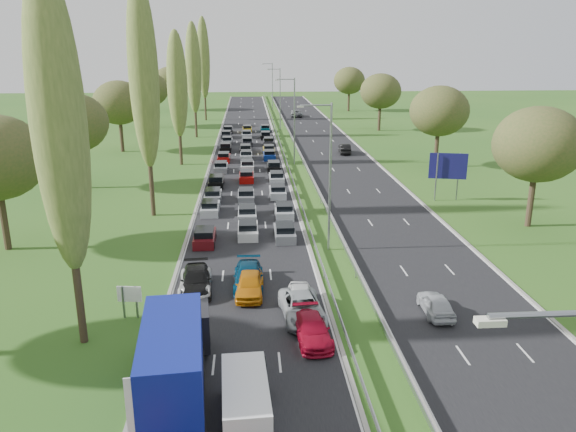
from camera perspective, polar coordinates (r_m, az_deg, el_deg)
name	(u,v)px	position (r m, az deg, el deg)	size (l,w,h in m)	color
ground	(293,162)	(82.13, 0.53, 5.55)	(260.00, 260.00, 0.00)	#28571B
near_carriageway	(247,159)	(84.33, -4.21, 5.81)	(10.50, 215.00, 0.04)	black
far_carriageway	(336,158)	(85.35, 4.94, 5.93)	(10.50, 215.00, 0.04)	black
central_reservation	(292,155)	(84.47, 0.39, 6.25)	(2.36, 215.00, 0.32)	gray
lamp_columns	(294,122)	(79.18, 0.65, 9.53)	(0.18, 140.18, 12.00)	gray
poplar_row	(166,79)	(69.21, -12.33, 13.40)	(2.80, 127.80, 22.44)	#2D2116
woodland_left	(64,127)	(66.57, -21.81, 8.40)	(8.00, 166.00, 11.10)	#2D2116
woodland_right	(462,119)	(72.27, 17.25, 9.42)	(8.00, 153.00, 11.10)	#2D2116
traffic_queue_fill	(247,163)	(79.38, -4.21, 5.44)	(9.14, 68.88, 0.80)	#590F14
near_car_2	(195,283)	(39.07, -9.39, -6.69)	(2.17, 4.70, 1.31)	silver
near_car_3	(196,280)	(39.22, -9.31, -6.46)	(2.05, 5.05, 1.46)	black
near_car_7	(248,276)	(39.44, -4.05, -6.14)	(2.04, 5.01, 1.45)	#053451
near_car_8	(250,284)	(38.11, -3.92, -6.93)	(1.80, 4.49, 1.53)	orange
near_car_10	(302,308)	(34.91, 1.46, -9.29)	(2.43, 5.27, 1.46)	#A9AFB3
near_car_11	(312,329)	(32.62, 2.45, -11.42)	(1.87, 4.59, 1.33)	maroon
near_car_12	(301,298)	(36.16, 1.32, -8.36)	(1.67, 4.15, 1.41)	white
far_car_0	(436,304)	(36.67, 14.80, -8.63)	(1.60, 3.98, 1.35)	#B5B9BF
far_car_1	(345,149)	(88.58, 5.77, 6.82)	(1.61, 4.63, 1.52)	black
far_car_2	(297,113)	(135.63, 0.89, 10.41)	(2.67, 5.79, 1.61)	slate
blue_lorry	(176,357)	(27.77, -11.35, -13.86)	(2.69, 9.68, 4.09)	black
white_van_rear	(246,399)	(26.38, -4.34, -18.07)	(2.01, 5.12, 2.06)	white
info_sign	(130,297)	(36.09, -15.79, -7.97)	(1.50, 0.29, 2.10)	gray
direction_sign	(448,168)	(62.83, 15.94, 4.69)	(3.92, 1.00, 5.20)	gray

